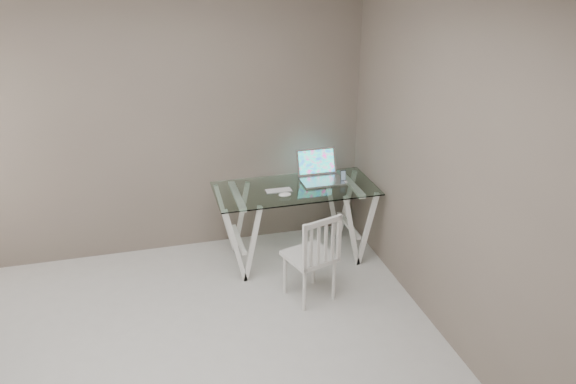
# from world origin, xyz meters

# --- Properties ---
(room) EXTENTS (4.50, 4.52, 2.71)m
(room) POSITION_xyz_m (-0.06, 0.02, 1.72)
(room) COLOR #B8B5B0
(room) RESTS_ON ground
(desk) EXTENTS (1.50, 0.70, 0.75)m
(desk) POSITION_xyz_m (1.20, 1.71, 0.38)
(desk) COLOR silver
(desk) RESTS_ON ground
(chair) EXTENTS (0.47, 0.47, 0.82)m
(chair) POSITION_xyz_m (1.16, 0.98, 0.45)
(chair) COLOR silver
(chair) RESTS_ON ground
(laptop) EXTENTS (0.39, 0.37, 0.27)m
(laptop) POSITION_xyz_m (1.48, 1.86, 0.81)
(laptop) COLOR #B8B8BC
(laptop) RESTS_ON desk
(keyboard) EXTENTS (0.25, 0.11, 0.01)m
(keyboard) POSITION_xyz_m (1.03, 1.69, 0.75)
(keyboard) COLOR silver
(keyboard) RESTS_ON desk
(mouse) EXTENTS (0.11, 0.07, 0.04)m
(mouse) POSITION_xyz_m (1.06, 1.55, 0.76)
(mouse) COLOR white
(mouse) RESTS_ON desk
(phone_dock) EXTENTS (0.06, 0.06, 0.12)m
(phone_dock) POSITION_xyz_m (1.68, 1.73, 0.78)
(phone_dock) COLOR white
(phone_dock) RESTS_ON desk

